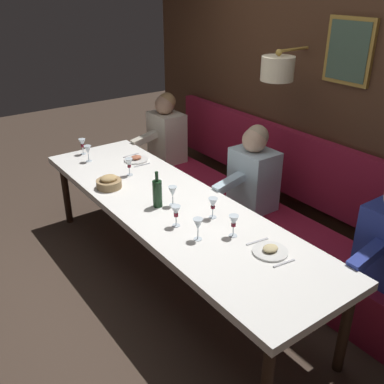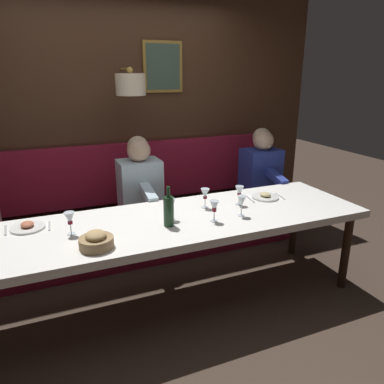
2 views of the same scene
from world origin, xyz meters
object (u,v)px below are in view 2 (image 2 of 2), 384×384
wine_glass_4 (242,202)px  wine_glass_5 (171,205)px  diner_near (140,180)px  wine_bottle (169,211)px  wine_glass_2 (205,194)px  wine_glass_0 (214,207)px  dining_table (168,227)px  bread_bowl (96,241)px  wine_glass_6 (239,192)px  diner_nearest (261,167)px  wine_glass_3 (70,219)px

wine_glass_4 → wine_glass_5: same height
diner_near → wine_bottle: (-0.99, 0.05, 0.04)m
wine_glass_2 → wine_glass_0: bearing=168.4°
dining_table → bread_bowl: size_ratio=14.42×
dining_table → wine_glass_6: 0.69m
diner_near → wine_glass_0: diner_near is taller
diner_near → bread_bowl: diner_near is taller
dining_table → wine_glass_2: (0.13, -0.37, 0.17)m
diner_near → wine_glass_6: (-0.80, -0.64, 0.04)m
wine_glass_4 → wine_glass_6: same height
diner_near → wine_glass_2: diner_near is taller
wine_glass_4 → wine_bottle: size_ratio=0.55×
diner_near → bread_bowl: bearing=152.6°
dining_table → wine_glass_2: 0.43m
diner_nearest → wine_glass_6: size_ratio=4.82×
diner_nearest → wine_glass_6: 1.08m
dining_table → wine_glass_4: wine_glass_4 is taller
diner_nearest → bread_bowl: size_ratio=3.60×
dining_table → wine_glass_5: wine_glass_5 is taller
dining_table → diner_nearest: (0.88, -1.40, 0.13)m
bread_bowl → wine_glass_2: bearing=-67.1°
wine_glass_2 → wine_bottle: size_ratio=0.55×
dining_table → wine_bottle: (-0.11, 0.03, 0.17)m
dining_table → wine_glass_4: 0.60m
wine_glass_4 → wine_bottle: 0.59m
diner_nearest → wine_glass_4: 1.33m
dining_table → diner_nearest: diner_nearest is taller
wine_bottle → dining_table: bearing=-15.2°
wine_glass_4 → wine_bottle: bearing=86.5°
wine_glass_0 → dining_table: bearing=62.6°
diner_near → wine_glass_6: bearing=-141.0°
wine_glass_3 → wine_glass_6: (0.08, -1.37, -0.00)m
diner_nearest → wine_glass_3: bearing=112.6°
diner_near → wine_glass_4: 1.16m
diner_nearest → wine_glass_5: bearing=122.7°
wine_glass_6 → wine_bottle: wine_bottle is taller
wine_glass_3 → wine_glass_5: (-0.01, -0.73, 0.00)m
diner_nearest → wine_glass_3: 2.28m
dining_table → wine_glass_2: bearing=-70.2°
diner_nearest → wine_glass_3: size_ratio=4.82×
wine_glass_4 → bread_bowl: (-0.12, 1.13, -0.07)m
dining_table → wine_glass_0: bearing=-117.4°
wine_glass_5 → wine_bottle: size_ratio=0.55×
wine_glass_6 → diner_near: bearing=39.0°
wine_glass_0 → wine_glass_3: (0.17, 1.02, 0.00)m
dining_table → diner_near: size_ratio=4.01×
wine_bottle → wine_glass_0: bearing=-98.9°
wine_glass_0 → wine_glass_6: bearing=-55.1°
diner_near → wine_glass_0: (-1.04, -0.29, 0.04)m
wine_glass_4 → wine_glass_5: (0.14, 0.53, 0.00)m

